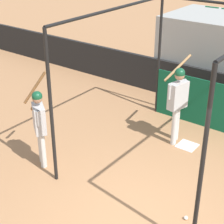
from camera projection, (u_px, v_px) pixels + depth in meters
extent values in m
cube|color=#195B33|center=(183.00, 57.00, 11.26)|extent=(0.45, 0.40, 0.10)
cube|color=#195B33|center=(186.00, 49.00, 11.28)|extent=(0.45, 0.06, 0.40)
cube|color=#195B33|center=(200.00, 61.00, 10.96)|extent=(0.45, 0.40, 0.10)
cube|color=#195B33|center=(203.00, 52.00, 10.99)|extent=(0.45, 0.06, 0.40)
cube|color=#195B33|center=(218.00, 65.00, 10.66)|extent=(0.45, 0.40, 0.10)
cube|color=#195B33|center=(221.00, 55.00, 10.69)|extent=(0.45, 0.06, 0.40)
cube|color=#195B33|center=(196.00, 39.00, 11.65)|extent=(0.45, 0.40, 0.10)
cube|color=#195B33|center=(199.00, 30.00, 11.68)|extent=(0.45, 0.06, 0.40)
cube|color=#195B33|center=(213.00, 42.00, 11.35)|extent=(0.45, 0.40, 0.10)
cube|color=#195B33|center=(216.00, 33.00, 11.38)|extent=(0.45, 0.06, 0.40)
cube|color=#195B33|center=(208.00, 21.00, 12.05)|extent=(0.45, 0.40, 0.10)
cube|color=#195B33|center=(211.00, 13.00, 12.07)|extent=(0.45, 0.06, 0.40)
cylinder|color=black|center=(51.00, 110.00, 7.00)|extent=(0.07, 0.07, 3.13)
cylinder|color=black|center=(202.00, 167.00, 5.35)|extent=(0.07, 0.07, 3.13)
cylinder|color=black|center=(159.00, 58.00, 9.82)|extent=(0.07, 0.07, 3.13)
cylinder|color=black|center=(114.00, 9.00, 7.71)|extent=(0.06, 3.95, 0.06)
cylinder|color=black|center=(222.00, 3.00, 8.30)|extent=(3.05, 0.06, 0.06)
cube|color=#0F5133|center=(209.00, 105.00, 9.40)|extent=(2.98, 0.03, 1.26)
cube|color=white|center=(187.00, 146.00, 8.84)|extent=(0.44, 0.44, 0.02)
cylinder|color=silver|center=(174.00, 127.00, 8.72)|extent=(0.15, 0.15, 0.89)
cylinder|color=silver|center=(177.00, 123.00, 8.93)|extent=(0.15, 0.15, 0.89)
cube|color=#B7B7B7|center=(178.00, 95.00, 8.49)|extent=(0.32, 0.53, 0.63)
sphere|color=#A37556|center=(180.00, 75.00, 8.27)|extent=(0.22, 0.22, 0.22)
sphere|color=#144C2D|center=(180.00, 73.00, 8.25)|extent=(0.23, 0.23, 0.23)
cylinder|color=#B7B7B7|center=(169.00, 92.00, 8.30)|extent=(0.08, 0.08, 0.35)
cylinder|color=#B7B7B7|center=(184.00, 86.00, 8.60)|extent=(0.08, 0.08, 0.35)
cylinder|color=#AD7F4C|center=(178.00, 68.00, 8.63)|extent=(0.34, 0.72, 0.55)
sphere|color=#AD7F4C|center=(187.00, 83.00, 8.47)|extent=(0.08, 0.08, 0.08)
cylinder|color=silver|center=(43.00, 150.00, 7.91)|extent=(0.18, 0.18, 0.82)
cylinder|color=silver|center=(41.00, 145.00, 8.09)|extent=(0.18, 0.18, 0.82)
cube|color=#B7B7B7|center=(39.00, 118.00, 7.69)|extent=(0.52, 0.46, 0.58)
sphere|color=#A37556|center=(37.00, 98.00, 7.49)|extent=(0.21, 0.21, 0.21)
sphere|color=#144C2D|center=(37.00, 96.00, 7.47)|extent=(0.22, 0.22, 0.22)
cylinder|color=#B7B7B7|center=(38.00, 118.00, 7.40)|extent=(0.10, 0.10, 0.32)
cylinder|color=#B7B7B7|center=(35.00, 108.00, 7.83)|extent=(0.10, 0.10, 0.32)
cylinder|color=brown|center=(35.00, 88.00, 7.77)|extent=(0.52, 0.33, 0.76)
sphere|color=brown|center=(33.00, 109.00, 7.71)|extent=(0.08, 0.08, 0.08)
sphere|color=white|center=(186.00, 218.00, 6.60)|extent=(0.07, 0.07, 0.07)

